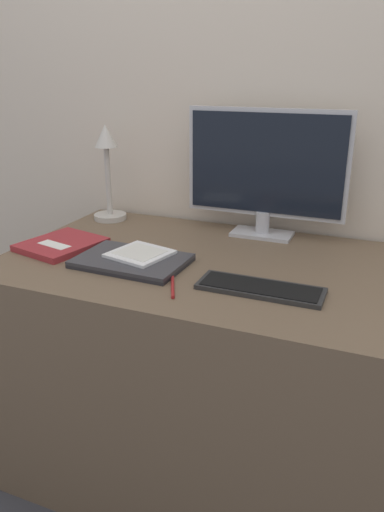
{
  "coord_description": "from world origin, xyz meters",
  "views": [
    {
      "loc": [
        0.44,
        -1.13,
        1.29
      ],
      "look_at": [
        -0.04,
        0.03,
        0.82
      ],
      "focal_mm": 35.0,
      "sensor_mm": 36.0,
      "label": 1
    }
  ],
  "objects_px": {
    "ereader": "(140,254)",
    "notebook": "(61,244)",
    "monitor": "(265,170)",
    "laptop": "(132,261)",
    "keyboard": "(260,288)",
    "desk_lamp": "(107,167)",
    "pen": "(173,286)"
  },
  "relations": [
    {
      "from": "ereader",
      "to": "desk_lamp",
      "type": "height_order",
      "value": "desk_lamp"
    },
    {
      "from": "keyboard",
      "to": "notebook",
      "type": "relative_size",
      "value": 1.18
    },
    {
      "from": "monitor",
      "to": "desk_lamp",
      "type": "relative_size",
      "value": 1.53
    },
    {
      "from": "ereader",
      "to": "notebook",
      "type": "distance_m",
      "value": 0.29
    },
    {
      "from": "laptop",
      "to": "pen",
      "type": "xyz_separation_m",
      "value": [
        0.18,
        -0.11,
        -0.01
      ]
    },
    {
      "from": "pen",
      "to": "ereader",
      "type": "bearing_deg",
      "value": 140.77
    },
    {
      "from": "monitor",
      "to": "ereader",
      "type": "xyz_separation_m",
      "value": [
        -0.27,
        -0.38,
        -0.2
      ]
    },
    {
      "from": "laptop",
      "to": "notebook",
      "type": "bearing_deg",
      "value": 171.26
    },
    {
      "from": "keyboard",
      "to": "laptop",
      "type": "distance_m",
      "value": 0.4
    },
    {
      "from": "keyboard",
      "to": "notebook",
      "type": "xyz_separation_m",
      "value": [
        -0.67,
        0.08,
        0.0
      ]
    },
    {
      "from": "desk_lamp",
      "to": "pen",
      "type": "relative_size",
      "value": 2.7
    },
    {
      "from": "keyboard",
      "to": "desk_lamp",
      "type": "relative_size",
      "value": 0.93
    },
    {
      "from": "desk_lamp",
      "to": "pen",
      "type": "distance_m",
      "value": 0.71
    },
    {
      "from": "monitor",
      "to": "ereader",
      "type": "distance_m",
      "value": 0.51
    },
    {
      "from": "keyboard",
      "to": "laptop",
      "type": "xyz_separation_m",
      "value": [
        -0.39,
        0.04,
        0.0
      ]
    },
    {
      "from": "desk_lamp",
      "to": "notebook",
      "type": "xyz_separation_m",
      "value": [
        0.02,
        -0.34,
        -0.19
      ]
    },
    {
      "from": "keyboard",
      "to": "monitor",
      "type": "bearing_deg",
      "value": 104.17
    },
    {
      "from": "keyboard",
      "to": "desk_lamp",
      "type": "xyz_separation_m",
      "value": [
        -0.69,
        0.42,
        0.19
      ]
    },
    {
      "from": "monitor",
      "to": "notebook",
      "type": "relative_size",
      "value": 1.94
    },
    {
      "from": "keyboard",
      "to": "pen",
      "type": "xyz_separation_m",
      "value": [
        -0.22,
        -0.07,
        -0.0
      ]
    },
    {
      "from": "ereader",
      "to": "monitor",
      "type": "bearing_deg",
      "value": 54.47
    },
    {
      "from": "desk_lamp",
      "to": "pen",
      "type": "bearing_deg",
      "value": -45.47
    },
    {
      "from": "monitor",
      "to": "pen",
      "type": "height_order",
      "value": "monitor"
    },
    {
      "from": "monitor",
      "to": "desk_lamp",
      "type": "xyz_separation_m",
      "value": [
        -0.58,
        -0.03,
        -0.03
      ]
    },
    {
      "from": "monitor",
      "to": "notebook",
      "type": "bearing_deg",
      "value": -147.08
    },
    {
      "from": "notebook",
      "to": "ereader",
      "type": "bearing_deg",
      "value": -2.96
    },
    {
      "from": "notebook",
      "to": "pen",
      "type": "xyz_separation_m",
      "value": [
        0.46,
        -0.15,
        -0.01
      ]
    },
    {
      "from": "pen",
      "to": "desk_lamp",
      "type": "bearing_deg",
      "value": 134.53
    },
    {
      "from": "keyboard",
      "to": "notebook",
      "type": "bearing_deg",
      "value": 173.02
    },
    {
      "from": "monitor",
      "to": "keyboard",
      "type": "height_order",
      "value": "monitor"
    },
    {
      "from": "laptop",
      "to": "notebook",
      "type": "relative_size",
      "value": 1.16
    },
    {
      "from": "monitor",
      "to": "laptop",
      "type": "relative_size",
      "value": 1.68
    }
  ]
}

